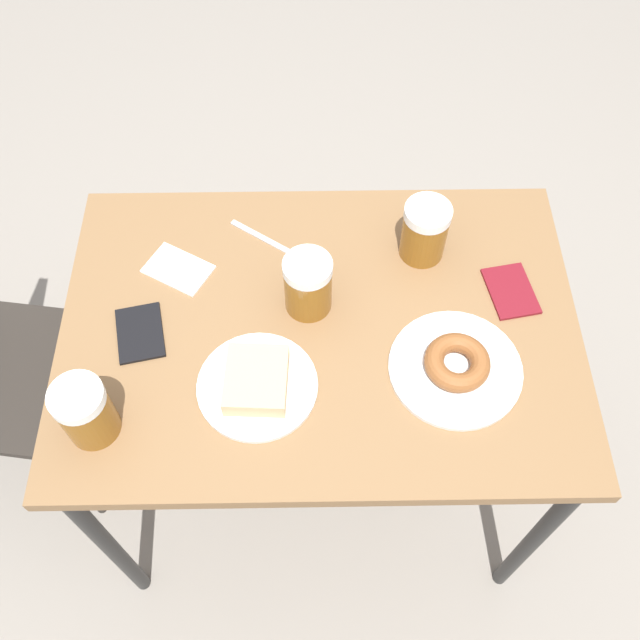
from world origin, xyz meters
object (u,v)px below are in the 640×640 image
(beer_mug_center, at_px, (425,231))
(passport_far_edge, at_px, (140,333))
(beer_mug_left, at_px, (86,412))
(plate_with_cake, at_px, (257,383))
(beer_mug_right, at_px, (308,285))
(passport_near_edge, at_px, (511,291))
(fork, at_px, (266,240))
(plate_with_donut, at_px, (456,366))
(napkin_folded, at_px, (178,269))

(beer_mug_center, distance_m, passport_far_edge, 0.61)
(beer_mug_left, xyz_separation_m, passport_far_edge, (0.20, -0.06, -0.06))
(plate_with_cake, xyz_separation_m, beer_mug_right, (0.19, -0.10, 0.05))
(passport_far_edge, bearing_deg, beer_mug_left, 163.87)
(passport_near_edge, bearing_deg, beer_mug_right, 93.14)
(passport_near_edge, xyz_separation_m, passport_far_edge, (-0.09, 0.74, 0.00))
(fork, bearing_deg, passport_far_edge, 133.77)
(passport_far_edge, bearing_deg, fork, -46.23)
(beer_mug_center, bearing_deg, passport_near_edge, -121.65)
(beer_mug_left, height_order, fork, beer_mug_left)
(fork, bearing_deg, beer_mug_right, -151.34)
(plate_with_cake, height_order, beer_mug_right, beer_mug_right)
(beer_mug_left, relative_size, fork, 0.86)
(plate_with_cake, height_order, fork, plate_with_cake)
(beer_mug_right, relative_size, fork, 0.86)
(plate_with_donut, bearing_deg, fork, 49.01)
(plate_with_cake, xyz_separation_m, passport_far_edge, (0.12, 0.23, -0.01))
(plate_with_cake, distance_m, beer_mug_center, 0.46)
(beer_mug_right, xyz_separation_m, fork, (0.16, 0.09, -0.07))
(plate_with_donut, relative_size, beer_mug_center, 1.90)
(plate_with_donut, height_order, passport_far_edge, plate_with_donut)
(plate_with_cake, bearing_deg, passport_near_edge, -67.65)
(beer_mug_left, xyz_separation_m, napkin_folded, (0.35, -0.12, -0.06))
(fork, bearing_deg, beer_mug_left, 145.17)
(beer_mug_center, relative_size, beer_mug_right, 1.00)
(plate_with_cake, height_order, beer_mug_center, beer_mug_center)
(beer_mug_left, height_order, passport_near_edge, beer_mug_left)
(plate_with_donut, xyz_separation_m, napkin_folded, (0.24, 0.55, -0.01))
(plate_with_cake, height_order, plate_with_donut, plate_with_cake)
(beer_mug_right, distance_m, napkin_folded, 0.29)
(plate_with_cake, relative_size, beer_mug_right, 1.70)
(beer_mug_right, xyz_separation_m, napkin_folded, (0.09, 0.27, -0.06))
(beer_mug_center, bearing_deg, beer_mug_right, 118.51)
(napkin_folded, relative_size, fork, 1.01)
(fork, bearing_deg, napkin_folded, 112.76)
(plate_with_cake, relative_size, fork, 1.46)
(plate_with_cake, relative_size, passport_near_edge, 1.62)
(napkin_folded, xyz_separation_m, passport_near_edge, (-0.07, -0.68, 0.00))
(plate_with_donut, xyz_separation_m, fork, (0.32, 0.37, -0.01))
(beer_mug_right, relative_size, napkin_folded, 0.85)
(plate_with_cake, bearing_deg, napkin_folded, 32.24)
(beer_mug_center, height_order, beer_mug_right, same)
(beer_mug_center, relative_size, napkin_folded, 0.85)
(beer_mug_left, distance_m, passport_near_edge, 0.85)
(beer_mug_center, xyz_separation_m, passport_far_edge, (-0.20, 0.57, -0.06))
(fork, relative_size, passport_far_edge, 1.10)
(passport_far_edge, bearing_deg, plate_with_cake, -117.23)
(plate_with_donut, height_order, beer_mug_right, beer_mug_right)
(plate_with_cake, height_order, beer_mug_left, beer_mug_left)
(beer_mug_center, bearing_deg, napkin_folded, 94.57)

